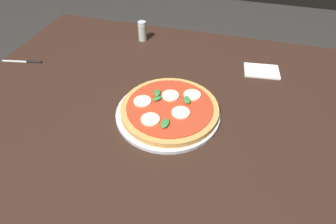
{
  "coord_description": "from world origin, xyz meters",
  "views": [
    {
      "loc": [
        -0.19,
        0.67,
        1.38
      ],
      "look_at": [
        -0.01,
        0.02,
        0.76
      ],
      "focal_mm": 30.6,
      "sensor_mm": 36.0,
      "label": 1
    }
  ],
  "objects_px": {
    "serving_tray": "(168,113)",
    "pizza": "(170,109)",
    "dining_table": "(168,128)",
    "knife": "(27,62)",
    "pepper_shaker": "(142,31)",
    "napkin": "(262,71)"
  },
  "relations": [
    {
      "from": "dining_table",
      "to": "knife",
      "type": "distance_m",
      "value": 0.64
    },
    {
      "from": "knife",
      "to": "pepper_shaker",
      "type": "bearing_deg",
      "value": -142.51
    },
    {
      "from": "serving_tray",
      "to": "knife",
      "type": "distance_m",
      "value": 0.65
    },
    {
      "from": "pizza",
      "to": "dining_table",
      "type": "bearing_deg",
      "value": -60.17
    },
    {
      "from": "dining_table",
      "to": "serving_tray",
      "type": "height_order",
      "value": "serving_tray"
    },
    {
      "from": "dining_table",
      "to": "pepper_shaker",
      "type": "xyz_separation_m",
      "value": [
        0.23,
        -0.42,
        0.13
      ]
    },
    {
      "from": "dining_table",
      "to": "serving_tray",
      "type": "bearing_deg",
      "value": 105.56
    },
    {
      "from": "serving_tray",
      "to": "knife",
      "type": "height_order",
      "value": "serving_tray"
    },
    {
      "from": "serving_tray",
      "to": "pizza",
      "type": "xyz_separation_m",
      "value": [
        -0.0,
        -0.0,
        0.02
      ]
    },
    {
      "from": "napkin",
      "to": "knife",
      "type": "bearing_deg",
      "value": 11.39
    },
    {
      "from": "knife",
      "to": "napkin",
      "type": "bearing_deg",
      "value": -168.61
    },
    {
      "from": "dining_table",
      "to": "pepper_shaker",
      "type": "relative_size",
      "value": 17.01
    },
    {
      "from": "napkin",
      "to": "dining_table",
      "type": "bearing_deg",
      "value": 46.86
    },
    {
      "from": "pizza",
      "to": "knife",
      "type": "relative_size",
      "value": 1.93
    },
    {
      "from": "dining_table",
      "to": "serving_tray",
      "type": "relative_size",
      "value": 4.36
    },
    {
      "from": "serving_tray",
      "to": "knife",
      "type": "bearing_deg",
      "value": -12.91
    },
    {
      "from": "napkin",
      "to": "knife",
      "type": "xyz_separation_m",
      "value": [
        0.91,
        0.18,
        -0.0
      ]
    },
    {
      "from": "serving_tray",
      "to": "pepper_shaker",
      "type": "relative_size",
      "value": 3.9
    },
    {
      "from": "pizza",
      "to": "knife",
      "type": "xyz_separation_m",
      "value": [
        0.63,
        -0.14,
        -0.02
      ]
    },
    {
      "from": "pizza",
      "to": "knife",
      "type": "bearing_deg",
      "value": -12.54
    },
    {
      "from": "dining_table",
      "to": "pizza",
      "type": "distance_m",
      "value": 0.11
    },
    {
      "from": "pizza",
      "to": "napkin",
      "type": "xyz_separation_m",
      "value": [
        -0.28,
        -0.32,
        -0.02
      ]
    }
  ]
}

